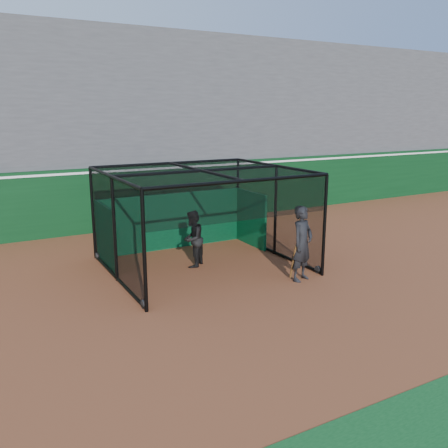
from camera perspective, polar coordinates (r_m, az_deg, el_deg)
ground at (r=12.18m, az=1.64°, el=-8.71°), size 120.00×120.00×0.00m
outfield_wall at (r=19.39m, az=-11.15°, el=3.33°), size 50.00×0.50×2.50m
grandstand at (r=22.74m, az=-14.51°, el=12.68°), size 50.00×7.85×8.95m
batting_cage at (r=14.11m, az=-2.69°, el=0.54°), size 5.38×4.89×2.91m
batter at (r=14.25m, az=-3.80°, el=-1.80°), size 1.05×1.05×1.72m
on_deck_player at (r=13.18m, az=9.38°, el=-2.35°), size 0.89×0.74×2.10m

